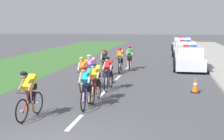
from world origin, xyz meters
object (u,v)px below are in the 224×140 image
(cyclist_lead, at_px, (29,94))
(cyclist_third, at_px, (95,81))
(cyclist_sixth, at_px, (91,70))
(traffic_cone_near, at_px, (195,85))
(cyclist_second, at_px, (86,86))
(cyclist_ninth, at_px, (129,57))
(cyclist_fifth, at_px, (109,72))
(police_car_third, at_px, (182,45))
(cyclist_eighth, at_px, (120,59))
(police_car_nearest, at_px, (189,59))
(cyclist_fourth, at_px, (83,73))
(cyclist_seventh, at_px, (105,62))
(police_car_second, at_px, (185,51))

(cyclist_lead, xyz_separation_m, cyclist_third, (1.51, 2.49, 0.00))
(cyclist_sixth, xyz_separation_m, traffic_cone_near, (4.72, -0.51, -0.48))
(cyclist_second, distance_m, traffic_cone_near, 5.13)
(cyclist_second, relative_size, traffic_cone_near, 2.69)
(cyclist_ninth, xyz_separation_m, traffic_cone_near, (3.66, -6.37, -0.48))
(cyclist_fifth, bearing_deg, cyclist_lead, -108.81)
(police_car_third, bearing_deg, cyclist_eighth, -105.33)
(cyclist_eighth, height_order, police_car_nearest, police_car_nearest)
(cyclist_fourth, relative_size, cyclist_ninth, 1.00)
(cyclist_second, height_order, cyclist_seventh, same)
(cyclist_fifth, xyz_separation_m, traffic_cone_near, (3.78, 0.07, -0.48))
(cyclist_fourth, relative_size, cyclist_seventh, 1.00)
(cyclist_eighth, bearing_deg, cyclist_lead, -97.63)
(cyclist_eighth, bearing_deg, cyclist_third, -88.48)
(police_car_third, bearing_deg, cyclist_ninth, -105.17)
(cyclist_lead, bearing_deg, cyclist_eighth, 82.37)
(cyclist_second, distance_m, cyclist_ninth, 9.60)
(cyclist_lead, height_order, cyclist_eighth, same)
(cyclist_fourth, relative_size, police_car_nearest, 0.39)
(cyclist_sixth, bearing_deg, police_car_second, 69.21)
(cyclist_second, distance_m, cyclist_third, 0.98)
(cyclist_third, height_order, cyclist_sixth, same)
(cyclist_third, bearing_deg, cyclist_sixth, 107.26)
(cyclist_second, bearing_deg, traffic_cone_near, 39.10)
(cyclist_lead, bearing_deg, cyclist_fourth, 82.62)
(cyclist_second, distance_m, cyclist_eighth, 8.30)
(cyclist_third, relative_size, traffic_cone_near, 2.69)
(cyclist_third, bearing_deg, cyclist_fifth, 87.86)
(cyclist_fourth, bearing_deg, cyclist_fifth, 22.86)
(cyclist_eighth, height_order, police_car_third, police_car_third)
(police_car_third, bearing_deg, cyclist_fifth, -100.85)
(cyclist_fifth, bearing_deg, police_car_nearest, 61.02)
(cyclist_eighth, bearing_deg, police_car_nearest, 24.65)
(cyclist_sixth, bearing_deg, police_car_third, 76.26)
(cyclist_ninth, bearing_deg, cyclist_seventh, -110.62)
(cyclist_eighth, bearing_deg, cyclist_fourth, -97.82)
(cyclist_second, height_order, police_car_second, police_car_second)
(police_car_second, bearing_deg, traffic_cone_near, -90.58)
(cyclist_third, height_order, police_car_nearest, police_car_nearest)
(cyclist_third, bearing_deg, cyclist_eighth, 91.52)
(cyclist_lead, bearing_deg, police_car_nearest, 64.87)
(cyclist_fifth, bearing_deg, cyclist_eighth, 93.07)
(cyclist_second, bearing_deg, cyclist_third, 83.89)
(cyclist_third, bearing_deg, cyclist_fourth, 118.92)
(cyclist_eighth, distance_m, police_car_third, 15.85)
(cyclist_fourth, xyz_separation_m, police_car_second, (4.96, 13.80, -0.11))
(cyclist_second, bearing_deg, cyclist_fifth, 86.63)
(cyclist_second, relative_size, cyclist_sixth, 1.00)
(cyclist_second, height_order, cyclist_ninth, same)
(cyclist_fifth, distance_m, cyclist_eighth, 5.15)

